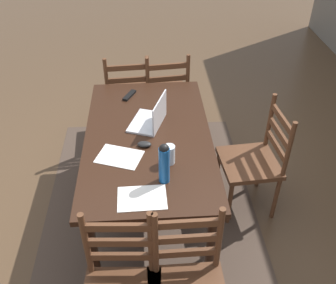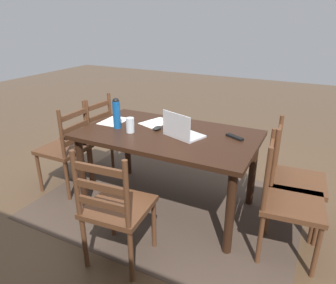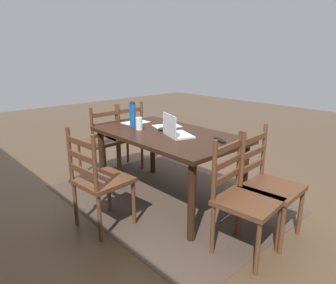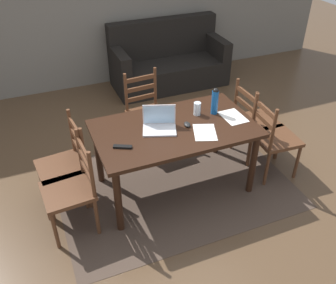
{
  "view_description": "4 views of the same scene",
  "coord_description": "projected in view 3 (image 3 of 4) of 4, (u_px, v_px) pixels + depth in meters",
  "views": [
    {
      "loc": [
        2.27,
        -0.0,
        2.44
      ],
      "look_at": [
        -0.01,
        0.15,
        0.69
      ],
      "focal_mm": 41.12,
      "sensor_mm": 36.0,
      "label": 1
    },
    {
      "loc": [
        -1.17,
        2.32,
        1.74
      ],
      "look_at": [
        -0.04,
        0.08,
        0.71
      ],
      "focal_mm": 32.95,
      "sensor_mm": 36.0,
      "label": 2
    },
    {
      "loc": [
        -2.28,
        2.09,
        1.55
      ],
      "look_at": [
        0.01,
        -0.01,
        0.65
      ],
      "focal_mm": 32.5,
      "sensor_mm": 36.0,
      "label": 3
    },
    {
      "loc": [
        -1.23,
        -2.84,
        2.73
      ],
      "look_at": [
        -0.03,
        0.09,
        0.53
      ],
      "focal_mm": 39.81,
      "sensor_mm": 36.0,
      "label": 4
    }
  ],
  "objects": [
    {
      "name": "paper_stack_left",
      "position": [
        167.0,
        126.0,
        3.48
      ],
      "size": [
        0.3,
        0.35,
        0.0
      ],
      "primitive_type": "cube",
      "rotation": [
        0.0,
        0.0,
        -0.35
      ],
      "color": "white",
      "rests_on": "dining_table"
    },
    {
      "name": "area_rug",
      "position": [
        168.0,
        198.0,
        3.4
      ],
      "size": [
        2.46,
        1.75,
        0.01
      ],
      "primitive_type": "cube",
      "color": "#47382D",
      "rests_on": "ground"
    },
    {
      "name": "dining_table",
      "position": [
        168.0,
        141.0,
        3.21
      ],
      "size": [
        1.59,
        0.93,
        0.76
      ],
      "color": "black",
      "rests_on": "ground"
    },
    {
      "name": "chair_right_near",
      "position": [
        124.0,
        137.0,
        4.15
      ],
      "size": [
        0.47,
        0.47,
        0.95
      ],
      "color": "#56331E",
      "rests_on": "ground"
    },
    {
      "name": "chair_right_far",
      "position": [
        100.0,
        142.0,
        3.92
      ],
      "size": [
        0.44,
        0.44,
        0.95
      ],
      "color": "#56331E",
      "rests_on": "ground"
    },
    {
      "name": "drinking_glass",
      "position": [
        139.0,
        124.0,
        3.3
      ],
      "size": [
        0.07,
        0.07,
        0.14
      ],
      "primitive_type": "cylinder",
      "color": "silver",
      "rests_on": "dining_table"
    },
    {
      "name": "paper_stack_right",
      "position": [
        135.0,
        122.0,
        3.67
      ],
      "size": [
        0.22,
        0.3,
        0.0
      ],
      "primitive_type": "cube",
      "rotation": [
        0.0,
        0.0,
        0.02
      ],
      "color": "white",
      "rests_on": "dining_table"
    },
    {
      "name": "chair_left_far",
      "position": [
        243.0,
        199.0,
        2.38
      ],
      "size": [
        0.48,
        0.48,
        0.95
      ],
      "color": "#56331E",
      "rests_on": "ground"
    },
    {
      "name": "water_bottle",
      "position": [
        133.0,
        113.0,
        3.43
      ],
      "size": [
        0.07,
        0.07,
        0.29
      ],
      "color": "#145199",
      "rests_on": "dining_table"
    },
    {
      "name": "computer_mouse",
      "position": [
        162.0,
        129.0,
        3.29
      ],
      "size": [
        0.08,
        0.11,
        0.03
      ],
      "primitive_type": "ellipsoid",
      "rotation": [
        0.0,
        0.0,
        -0.16
      ],
      "color": "black",
      "rests_on": "dining_table"
    },
    {
      "name": "chair_far_head",
      "position": [
        99.0,
        180.0,
        2.72
      ],
      "size": [
        0.48,
        0.48,
        0.95
      ],
      "color": "#56331E",
      "rests_on": "ground"
    },
    {
      "name": "ground_plane",
      "position": [
        168.0,
        198.0,
        3.4
      ],
      "size": [
        14.0,
        14.0,
        0.0
      ],
      "primitive_type": "plane",
      "color": "brown"
    },
    {
      "name": "tv_remote",
      "position": [
        220.0,
        140.0,
        2.87
      ],
      "size": [
        0.17,
        0.12,
        0.02
      ],
      "primitive_type": "cube",
      "rotation": [
        0.0,
        0.0,
        1.1
      ],
      "color": "black",
      "rests_on": "dining_table"
    },
    {
      "name": "laptop",
      "position": [
        175.0,
        130.0,
        3.04
      ],
      "size": [
        0.38,
        0.32,
        0.23
      ],
      "color": "silver",
      "rests_on": "dining_table"
    },
    {
      "name": "chair_left_near",
      "position": [
        268.0,
        185.0,
        2.62
      ],
      "size": [
        0.47,
        0.47,
        0.95
      ],
      "color": "#56331E",
      "rests_on": "ground"
    }
  ]
}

